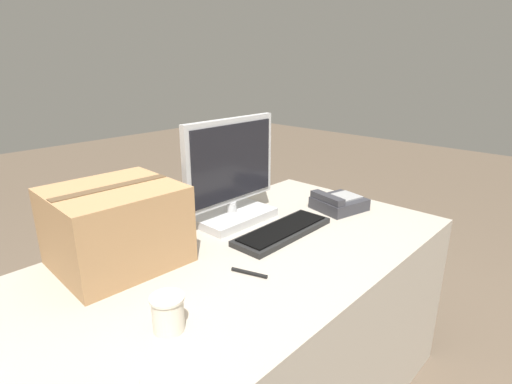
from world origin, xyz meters
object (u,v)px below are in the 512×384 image
keyboard (283,231)px  desk_phone (338,203)px  pen_marker (249,273)px  monitor (231,180)px  paper_cup_right (168,313)px  cardboard_box (116,226)px

keyboard → desk_phone: 0.39m
pen_marker → desk_phone: bearing=-99.6°
monitor → keyboard: (0.03, -0.26, -0.16)m
paper_cup_right → cardboard_box: cardboard_box is taller
monitor → paper_cup_right: bearing=-146.1°
desk_phone → pen_marker: bearing=-158.0°
desk_phone → cardboard_box: cardboard_box is taller
monitor → paper_cup_right: 0.76m
cardboard_box → pen_marker: 0.47m
desk_phone → paper_cup_right: 1.05m
monitor → keyboard: bearing=-83.4°
monitor → desk_phone: (0.42, -0.27, -0.14)m
desk_phone → pen_marker: 0.71m
monitor → desk_phone: size_ratio=1.94×
keyboard → pen_marker: 0.34m
keyboard → paper_cup_right: 0.67m
paper_cup_right → cardboard_box: (0.10, 0.42, 0.09)m
keyboard → cardboard_box: bearing=154.2°
keyboard → pen_marker: keyboard is taller
desk_phone → monitor: bearing=160.3°
cardboard_box → keyboard: bearing=-25.4°
pen_marker → keyboard: bearing=-87.6°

